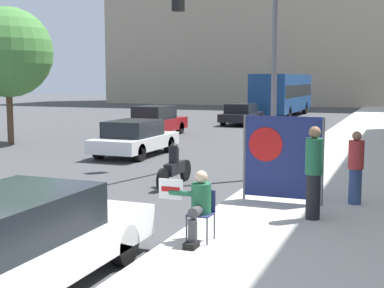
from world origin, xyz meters
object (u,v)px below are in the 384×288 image
traffic_light_pole (236,33)px  jogger_on_sidewalk (314,172)px  car_on_road_midblock (155,121)px  city_bus_on_road (283,92)px  street_tree_near_curb (7,52)px  pedestrian_behind (356,167)px  protest_banner (282,157)px  motorcycle_on_road (174,167)px  parked_car_curbside (13,243)px  seated_protester (198,204)px  car_on_road_nearest (135,138)px  car_on_road_distant (241,114)px

traffic_light_pole → jogger_on_sidewalk: bearing=-58.4°
car_on_road_midblock → city_bus_on_road: (3.03, 16.97, 1.12)m
traffic_light_pole → street_tree_near_curb: traffic_light_pole is taller
pedestrian_behind → street_tree_near_curb: 17.36m
protest_banner → motorcycle_on_road: 3.66m
jogger_on_sidewalk → pedestrian_behind: bearing=-126.0°
pedestrian_behind → jogger_on_sidewalk: bearing=130.2°
parked_car_curbside → street_tree_near_curb: size_ratio=0.78×
seated_protester → car_on_road_nearest: size_ratio=0.29×
seated_protester → pedestrian_behind: size_ratio=0.75×
jogger_on_sidewalk → motorcycle_on_road: 5.02m
seated_protester → parked_car_curbside: (-1.67, -2.64, -0.10)m
seated_protester → car_on_road_distant: bearing=91.1°
pedestrian_behind → city_bus_on_road: size_ratio=0.14×
jogger_on_sidewalk → protest_banner: protest_banner is taller
car_on_road_distant → jogger_on_sidewalk: bearing=-70.4°
city_bus_on_road → motorcycle_on_road: 28.73m
traffic_light_pole → street_tree_near_curb: 12.27m
jogger_on_sidewalk → pedestrian_behind: size_ratio=1.14×
pedestrian_behind → motorcycle_on_road: bearing=49.3°
parked_car_curbside → car_on_road_nearest: 13.18m
protest_banner → car_on_road_distant: 22.34m
pedestrian_behind → parked_car_curbside: pedestrian_behind is taller
parked_car_curbside → street_tree_near_curb: bearing=130.2°
protest_banner → street_tree_near_curb: street_tree_near_curb is taller
jogger_on_sidewalk → car_on_road_midblock: jogger_on_sidewalk is taller
seated_protester → jogger_on_sidewalk: jogger_on_sidewalk is taller
jogger_on_sidewalk → parked_car_curbside: jogger_on_sidewalk is taller
traffic_light_pole → motorcycle_on_road: (-1.02, -2.36, -3.74)m
protest_banner → car_on_road_distant: protest_banner is taller
pedestrian_behind → city_bus_on_road: bearing=-13.0°
city_bus_on_road → pedestrian_behind: bearing=-75.2°
parked_car_curbside → car_on_road_nearest: size_ratio=1.15×
pedestrian_behind → car_on_road_distant: 22.50m
pedestrian_behind → car_on_road_midblock: (-10.87, 12.67, -0.21)m
protest_banner → pedestrian_behind: bearing=14.9°
car_on_road_distant → car_on_road_nearest: bearing=-89.5°
protest_banner → parked_car_curbside: size_ratio=0.41×
car_on_road_distant → city_bus_on_road: city_bus_on_road is taller
jogger_on_sidewalk → traffic_light_pole: size_ratio=0.30×
protest_banner → car_on_road_midblock: 16.07m
parked_car_curbside → protest_banner: bearing=68.8°
jogger_on_sidewalk → seated_protester: bearing=40.6°
jogger_on_sidewalk → parked_car_curbside: size_ratio=0.39×
pedestrian_behind → protest_banner: size_ratio=0.84×
parked_car_curbside → street_tree_near_curb: (-11.58, 13.69, 3.38)m
car_on_road_distant → city_bus_on_road: size_ratio=0.37×
seated_protester → jogger_on_sidewalk: 2.74m
jogger_on_sidewalk → protest_banner: bearing=-67.9°
parked_car_curbside → car_on_road_distant: 27.67m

